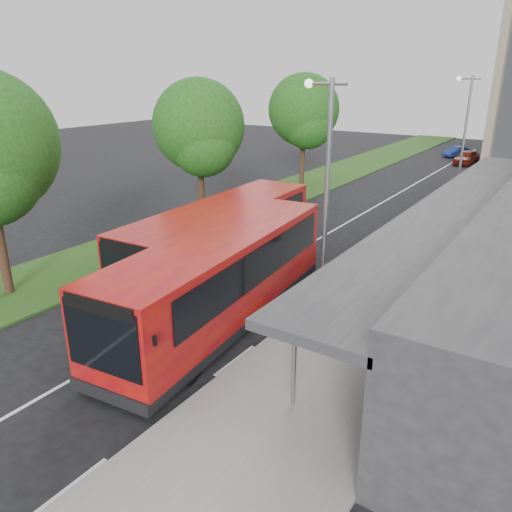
{
  "coord_description": "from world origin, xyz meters",
  "views": [
    {
      "loc": [
        11.15,
        -12.64,
        8.24
      ],
      "look_at": [
        0.96,
        2.68,
        1.5
      ],
      "focal_mm": 35.0,
      "sensor_mm": 36.0,
      "label": 1
    }
  ],
  "objects_px": {
    "bus_second": "(222,241)",
    "bollard": "(448,205)",
    "lamp_post_far": "(464,132)",
    "car_near": "(467,157)",
    "tree_far": "(304,114)",
    "bus_main": "(221,279)",
    "car_far": "(456,152)",
    "litter_bin": "(416,252)",
    "lamp_post_near": "(325,188)",
    "tree_mid": "(199,132)"
  },
  "relations": [
    {
      "from": "bollard",
      "to": "car_near",
      "type": "height_order",
      "value": "car_near"
    },
    {
      "from": "lamp_post_near",
      "to": "bollard",
      "type": "distance_m",
      "value": 17.46
    },
    {
      "from": "bus_main",
      "to": "car_near",
      "type": "relative_size",
      "value": 2.87
    },
    {
      "from": "tree_far",
      "to": "bus_main",
      "type": "distance_m",
      "value": 23.17
    },
    {
      "from": "car_near",
      "to": "bollard",
      "type": "bearing_deg",
      "value": -75.45
    },
    {
      "from": "bus_main",
      "to": "tree_far",
      "type": "bearing_deg",
      "value": 105.91
    },
    {
      "from": "bus_second",
      "to": "car_far",
      "type": "bearing_deg",
      "value": 86.05
    },
    {
      "from": "lamp_post_far",
      "to": "bus_second",
      "type": "relative_size",
      "value": 0.71
    },
    {
      "from": "car_far",
      "to": "tree_far",
      "type": "bearing_deg",
      "value": -81.32
    },
    {
      "from": "lamp_post_near",
      "to": "car_far",
      "type": "relative_size",
      "value": 2.46
    },
    {
      "from": "bus_second",
      "to": "litter_bin",
      "type": "height_order",
      "value": "bus_second"
    },
    {
      "from": "bus_main",
      "to": "car_far",
      "type": "xyz_separation_m",
      "value": [
        -2.04,
        43.31,
        -1.09
      ]
    },
    {
      "from": "tree_mid",
      "to": "bus_second",
      "type": "distance_m",
      "value": 9.06
    },
    {
      "from": "bus_second",
      "to": "car_near",
      "type": "xyz_separation_m",
      "value": [
        2.42,
        35.59,
        -0.93
      ]
    },
    {
      "from": "lamp_post_near",
      "to": "lamp_post_far",
      "type": "height_order",
      "value": "same"
    },
    {
      "from": "bus_main",
      "to": "car_near",
      "type": "distance_m",
      "value": 38.99
    },
    {
      "from": "litter_bin",
      "to": "car_far",
      "type": "bearing_deg",
      "value": 100.09
    },
    {
      "from": "tree_far",
      "to": "bus_second",
      "type": "height_order",
      "value": "tree_far"
    },
    {
      "from": "bollard",
      "to": "car_near",
      "type": "distance_m",
      "value": 20.06
    },
    {
      "from": "tree_mid",
      "to": "lamp_post_far",
      "type": "bearing_deg",
      "value": 49.32
    },
    {
      "from": "lamp_post_near",
      "to": "bus_main",
      "type": "relative_size",
      "value": 0.7
    },
    {
      "from": "bollard",
      "to": "bus_second",
      "type": "bearing_deg",
      "value": -109.34
    },
    {
      "from": "bus_second",
      "to": "bus_main",
      "type": "bearing_deg",
      "value": -56.22
    },
    {
      "from": "bus_second",
      "to": "bollard",
      "type": "xyz_separation_m",
      "value": [
        5.53,
        15.77,
        -1.0
      ]
    },
    {
      "from": "lamp_post_far",
      "to": "bus_main",
      "type": "xyz_separation_m",
      "value": [
        -2.69,
        -22.19,
        -3.09
      ]
    },
    {
      "from": "lamp_post_far",
      "to": "bollard",
      "type": "distance_m",
      "value": 5.12
    },
    {
      "from": "tree_far",
      "to": "bollard",
      "type": "relative_size",
      "value": 9.16
    },
    {
      "from": "tree_far",
      "to": "litter_bin",
      "type": "distance_m",
      "value": 17.96
    },
    {
      "from": "car_far",
      "to": "lamp_post_far",
      "type": "bearing_deg",
      "value": -52.52
    },
    {
      "from": "tree_far",
      "to": "car_far",
      "type": "height_order",
      "value": "tree_far"
    },
    {
      "from": "tree_mid",
      "to": "bus_main",
      "type": "height_order",
      "value": "tree_mid"
    },
    {
      "from": "tree_mid",
      "to": "car_near",
      "type": "height_order",
      "value": "tree_mid"
    },
    {
      "from": "tree_far",
      "to": "bus_main",
      "type": "height_order",
      "value": "tree_far"
    },
    {
      "from": "litter_bin",
      "to": "bollard",
      "type": "xyz_separation_m",
      "value": [
        -1.04,
        9.95,
        -0.05
      ]
    },
    {
      "from": "tree_far",
      "to": "bollard",
      "type": "height_order",
      "value": "tree_far"
    },
    {
      "from": "bus_main",
      "to": "bollard",
      "type": "relative_size",
      "value": 12.49
    },
    {
      "from": "litter_bin",
      "to": "bollard",
      "type": "distance_m",
      "value": 10.0
    },
    {
      "from": "lamp_post_near",
      "to": "car_near",
      "type": "xyz_separation_m",
      "value": [
        -2.82,
        36.79,
        -4.04
      ]
    },
    {
      "from": "bus_second",
      "to": "litter_bin",
      "type": "bearing_deg",
      "value": 38.31
    },
    {
      "from": "tree_mid",
      "to": "tree_far",
      "type": "xyz_separation_m",
      "value": [
        -0.0,
        12.0,
        0.17
      ]
    },
    {
      "from": "tree_far",
      "to": "litter_bin",
      "type": "bearing_deg",
      "value": -43.98
    },
    {
      "from": "car_near",
      "to": "bus_main",
      "type": "bearing_deg",
      "value": -84.18
    },
    {
      "from": "lamp_post_far",
      "to": "car_near",
      "type": "xyz_separation_m",
      "value": [
        -2.82,
        16.79,
        -4.04
      ]
    },
    {
      "from": "tree_mid",
      "to": "car_near",
      "type": "distance_m",
      "value": 31.21
    },
    {
      "from": "lamp_post_near",
      "to": "bus_second",
      "type": "distance_m",
      "value": 6.21
    },
    {
      "from": "tree_far",
      "to": "litter_bin",
      "type": "xyz_separation_m",
      "value": [
        12.46,
        -12.03,
        -4.75
      ]
    },
    {
      "from": "lamp_post_far",
      "to": "bus_second",
      "type": "xyz_separation_m",
      "value": [
        -5.24,
        -18.8,
        -3.11
      ]
    },
    {
      "from": "litter_bin",
      "to": "lamp_post_far",
      "type": "bearing_deg",
      "value": 95.88
    },
    {
      "from": "tree_far",
      "to": "car_near",
      "type": "relative_size",
      "value": 2.11
    },
    {
      "from": "car_near",
      "to": "car_far",
      "type": "height_order",
      "value": "car_near"
    }
  ]
}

